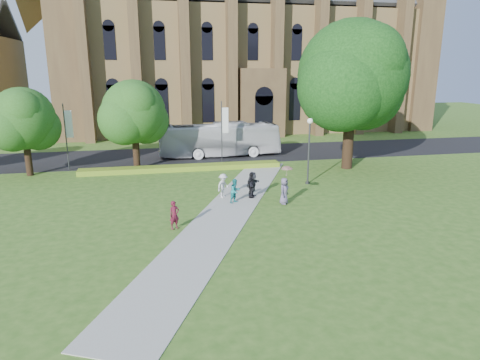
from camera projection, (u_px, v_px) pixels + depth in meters
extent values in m
plane|color=#325B1B|center=(230.00, 217.00, 26.63)|extent=(160.00, 160.00, 0.00)
cube|color=black|center=(196.00, 155.00, 45.57)|extent=(160.00, 10.00, 0.02)
cube|color=#B2B2A8|center=(228.00, 211.00, 27.57)|extent=(15.58, 28.54, 0.04)
cube|color=#A3A921|center=(182.00, 168.00, 38.68)|extent=(18.00, 1.40, 0.45)
cube|color=brown|center=(247.00, 72.00, 64.36)|extent=(52.00, 16.00, 17.00)
cube|color=brown|center=(65.00, 56.00, 52.38)|extent=(3.50, 3.50, 21.00)
cube|color=brown|center=(422.00, 58.00, 62.06)|extent=(3.50, 3.50, 21.00)
cube|color=brown|center=(261.00, 103.00, 56.84)|extent=(6.00, 2.50, 9.00)
cylinder|color=#38383D|center=(309.00, 154.00, 33.67)|extent=(0.14, 0.14, 4.80)
sphere|color=white|center=(310.00, 121.00, 33.01)|extent=(0.44, 0.44, 0.44)
cylinder|color=#38383D|center=(307.00, 183.00, 34.25)|extent=(0.36, 0.36, 0.15)
cylinder|color=#332114|center=(349.00, 133.00, 38.79)|extent=(0.96, 0.96, 6.60)
sphere|color=black|center=(352.00, 75.00, 37.50)|extent=(9.60, 9.60, 9.60)
cylinder|color=#332114|center=(28.00, 153.00, 36.44)|extent=(0.56, 0.56, 3.85)
sphere|color=#284D17|center=(23.00, 119.00, 35.69)|extent=(5.20, 5.20, 5.20)
cylinder|color=#332114|center=(136.00, 147.00, 38.66)|extent=(0.60, 0.60, 4.12)
sphere|color=#284D17|center=(134.00, 112.00, 37.86)|extent=(5.60, 5.60, 5.60)
cylinder|color=#38383D|center=(222.00, 133.00, 40.67)|extent=(0.10, 0.10, 6.00)
cube|color=white|center=(225.00, 120.00, 40.44)|extent=(0.60, 0.02, 2.40)
cylinder|color=#38383D|center=(66.00, 138.00, 37.90)|extent=(0.10, 0.10, 6.00)
cube|color=white|center=(69.00, 124.00, 37.67)|extent=(0.60, 0.02, 2.40)
imported|color=white|center=(220.00, 140.00, 44.52)|extent=(12.70, 3.32, 3.51)
imported|color=#571325|center=(174.00, 215.00, 24.31)|extent=(0.71, 0.61, 1.65)
imported|color=teal|center=(235.00, 191.00, 29.07)|extent=(1.02, 0.98, 1.67)
imported|color=silver|center=(223.00, 186.00, 30.28)|extent=(1.26, 1.21, 1.72)
imported|color=black|center=(251.00, 185.00, 30.21)|extent=(1.04, 1.09, 1.82)
imported|color=slate|center=(284.00, 191.00, 28.82)|extent=(1.01, 1.04, 1.81)
imported|color=#282830|center=(253.00, 184.00, 30.37)|extent=(1.33, 1.75, 1.85)
imported|color=#D898B8|center=(287.00, 172.00, 28.64)|extent=(0.95, 0.95, 0.70)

